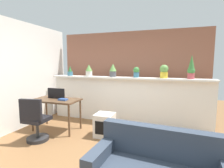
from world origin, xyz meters
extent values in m
plane|color=brown|center=(0.00, 0.00, 0.00)|extent=(12.00, 12.00, 0.00)
cube|color=white|center=(0.00, 2.00, 0.59)|extent=(4.25, 0.16, 1.19)
cube|color=white|center=(0.00, 1.96, 1.21)|extent=(4.25, 0.33, 0.04)
cube|color=#935B47|center=(0.00, 2.60, 1.25)|extent=(4.25, 0.10, 2.50)
cube|color=white|center=(-2.38, 0.40, 1.30)|extent=(0.12, 4.40, 2.60)
cylinder|color=#386B84|center=(-1.67, 1.98, 1.29)|extent=(0.15, 0.15, 0.12)
cone|color=#2D7033|center=(-1.67, 1.98, 1.43)|extent=(0.11, 0.11, 0.18)
cylinder|color=silver|center=(-1.03, 1.93, 1.30)|extent=(0.18, 0.18, 0.15)
cone|color=#669E4C|center=(-1.03, 1.93, 1.46)|extent=(0.19, 0.19, 0.18)
cylinder|color=#4C4C51|center=(-0.35, 1.98, 1.30)|extent=(0.18, 0.18, 0.15)
cone|color=#669E4C|center=(-0.35, 1.98, 1.48)|extent=(0.19, 0.19, 0.20)
cylinder|color=#386B84|center=(0.28, 1.99, 1.29)|extent=(0.14, 0.14, 0.13)
sphere|color=#3D843D|center=(0.28, 1.99, 1.42)|extent=(0.16, 0.16, 0.16)
cylinder|color=gold|center=(0.96, 2.00, 1.30)|extent=(0.18, 0.18, 0.15)
sphere|color=#669E4C|center=(0.96, 2.00, 1.45)|extent=(0.20, 0.20, 0.20)
cylinder|color=#B7474C|center=(1.56, 1.99, 1.30)|extent=(0.15, 0.15, 0.13)
sphere|color=#3D843D|center=(1.56, 1.99, 1.41)|extent=(0.17, 0.17, 0.17)
cone|color=#3D843D|center=(1.56, 1.99, 1.62)|extent=(0.15, 0.15, 0.34)
cylinder|color=brown|center=(-1.93, 0.71, 0.35)|extent=(0.04, 0.04, 0.71)
cylinder|color=brown|center=(-0.93, 0.71, 0.35)|extent=(0.04, 0.04, 0.71)
cylinder|color=brown|center=(-1.93, 1.21, 0.35)|extent=(0.04, 0.04, 0.71)
cylinder|color=brown|center=(-0.93, 1.21, 0.35)|extent=(0.04, 0.04, 0.71)
cube|color=brown|center=(-1.43, 0.96, 0.73)|extent=(1.10, 0.60, 0.04)
cube|color=black|center=(-1.48, 1.04, 0.87)|extent=(0.45, 0.04, 0.25)
cylinder|color=#262628|center=(-1.45, 0.35, 0.04)|extent=(0.44, 0.44, 0.07)
cylinder|color=#333333|center=(-1.45, 0.35, 0.24)|extent=(0.06, 0.06, 0.34)
cube|color=black|center=(-1.45, 0.35, 0.45)|extent=(0.44, 0.44, 0.08)
cube|color=black|center=(-1.41, 0.16, 0.70)|extent=(0.45, 0.15, 0.42)
cube|color=silver|center=(-0.21, 1.00, 0.25)|extent=(0.40, 0.40, 0.50)
cube|color=black|center=(-0.21, 0.81, 0.25)|extent=(0.28, 0.04, 0.28)
cube|color=#2D4C8C|center=(-1.19, 0.91, 0.77)|extent=(0.20, 0.13, 0.04)
cube|color=#333D4C|center=(1.04, -0.23, 0.60)|extent=(1.57, 0.28, 0.40)
cube|color=#333D4C|center=(0.32, -0.48, 0.48)|extent=(0.22, 0.77, 0.16)
camera|label=1|loc=(1.12, -2.40, 1.60)|focal=27.73mm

